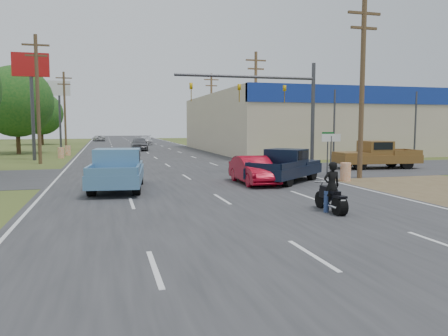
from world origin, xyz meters
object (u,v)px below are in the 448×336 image
object	(u,v)px
rider	(332,189)
navy_pickup	(286,165)
motorcycle	(332,200)
distant_car_silver	(146,140)
brown_pickup	(375,155)
red_convertible	(253,170)
blue_pickup	(118,169)
distant_car_grey	(139,144)
distant_car_white	(99,138)

from	to	relation	value
rider	navy_pickup	size ratio (longest dim) A/B	0.31
motorcycle	navy_pickup	bearing A→B (deg)	77.47
navy_pickup	motorcycle	bearing A→B (deg)	-54.64
navy_pickup	rider	bearing A→B (deg)	-54.71
navy_pickup	distant_car_silver	distance (m)	48.95
rider	brown_pickup	bearing A→B (deg)	-128.92
rider	red_convertible	bearing A→B (deg)	-88.98
red_convertible	motorcycle	xyz separation A→B (m)	(0.14, -7.83, -0.26)
red_convertible	brown_pickup	bearing A→B (deg)	27.03
blue_pickup	red_convertible	bearing A→B (deg)	8.19
rider	blue_pickup	bearing A→B (deg)	-47.56
brown_pickup	distant_car_grey	xyz separation A→B (m)	(-14.20, 27.13, -0.16)
distant_car_grey	distant_car_silver	xyz separation A→B (m)	(2.21, 16.43, -0.07)
distant_car_silver	distant_car_white	distance (m)	20.79
brown_pickup	distant_car_silver	size ratio (longest dim) A/B	1.17
red_convertible	motorcycle	distance (m)	7.83
rider	distant_car_grey	bearing A→B (deg)	-85.13
brown_pickup	motorcycle	bearing A→B (deg)	145.55
motorcycle	rider	world-z (taller)	rider
red_convertible	rider	xyz separation A→B (m)	(0.14, -7.78, 0.12)
blue_pickup	navy_pickup	bearing A→B (deg)	9.44
blue_pickup	navy_pickup	xyz separation A→B (m)	(8.73, 0.45, -0.08)
navy_pickup	distant_car_grey	size ratio (longest dim) A/B	1.11
brown_pickup	distant_car_white	bearing A→B (deg)	21.50
navy_pickup	distant_car_white	xyz separation A→B (m)	(-10.43, 68.28, -0.31)
red_convertible	blue_pickup	xyz separation A→B (m)	(-6.80, -0.20, 0.26)
red_convertible	brown_pickup	world-z (taller)	brown_pickup
rider	distant_car_silver	world-z (taller)	rider
distant_car_grey	distant_car_silver	bearing A→B (deg)	84.91
red_convertible	rider	size ratio (longest dim) A/B	2.59
rider	brown_pickup	xyz separation A→B (m)	(10.76, 13.33, 0.15)
motorcycle	red_convertible	bearing A→B (deg)	91.01
motorcycle	distant_car_white	bearing A→B (deg)	96.46
brown_pickup	distant_car_silver	bearing A→B (deg)	19.78
motorcycle	rider	distance (m)	0.38
brown_pickup	distant_car_white	distance (m)	65.91
red_convertible	distant_car_silver	world-z (taller)	distant_car_silver
motorcycle	distant_car_silver	xyz separation A→B (m)	(-1.24, 56.93, 0.29)
blue_pickup	distant_car_silver	bearing A→B (deg)	89.90
distant_car_grey	motorcycle	bearing A→B (deg)	-82.58
motorcycle	distant_car_grey	distance (m)	40.65
brown_pickup	blue_pickup	bearing A→B (deg)	112.36
blue_pickup	brown_pickup	world-z (taller)	brown_pickup
red_convertible	distant_car_white	size ratio (longest dim) A/B	1.02
distant_car_silver	brown_pickup	bearing A→B (deg)	-69.89
red_convertible	navy_pickup	xyz separation A→B (m)	(1.93, 0.25, 0.18)
distant_car_white	distant_car_grey	bearing A→B (deg)	88.48
motorcycle	distant_car_grey	size ratio (longest dim) A/B	0.42
blue_pickup	distant_car_silver	distance (m)	49.64
distant_car_grey	red_convertible	bearing A→B (deg)	-81.66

